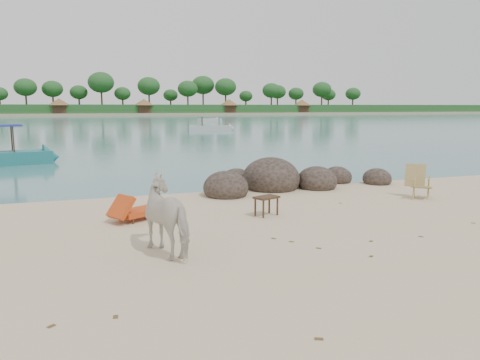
% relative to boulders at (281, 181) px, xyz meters
% --- Properties ---
extents(water, '(400.00, 400.00, 0.00)m').
position_rel_boulders_xyz_m(water, '(-2.09, 84.13, -0.25)').
color(water, '#3C7478').
rests_on(water, ground).
extents(far_shore, '(420.00, 90.00, 1.40)m').
position_rel_boulders_xyz_m(far_shore, '(-2.09, 164.13, -0.25)').
color(far_shore, tan).
rests_on(far_shore, ground).
extents(far_scenery, '(420.00, 18.00, 9.50)m').
position_rel_boulders_xyz_m(far_scenery, '(-2.06, 130.83, 2.89)').
color(far_scenery, '#1E4C1E').
rests_on(far_scenery, ground).
extents(boulders, '(6.51, 3.00, 1.33)m').
position_rel_boulders_xyz_m(boulders, '(0.00, 0.00, 0.00)').
color(boulders, black).
rests_on(boulders, ground).
extents(cow, '(1.21, 1.74, 1.34)m').
position_rel_boulders_xyz_m(cow, '(-4.47, -5.38, 0.42)').
color(cow, silver).
rests_on(cow, ground).
extents(side_table, '(0.66, 0.55, 0.46)m').
position_rel_boulders_xyz_m(side_table, '(-1.84, -3.34, -0.02)').
color(side_table, black).
rests_on(side_table, ground).
extents(lounge_chair, '(1.80, 1.39, 0.52)m').
position_rel_boulders_xyz_m(lounge_chair, '(-4.53, -2.62, 0.01)').
color(lounge_chair, red).
rests_on(lounge_chair, ground).
extents(deck_chair, '(0.88, 0.88, 0.93)m').
position_rel_boulders_xyz_m(deck_chair, '(3.03, -2.81, 0.22)').
color(deck_chair, tan).
rests_on(deck_chair, ground).
extents(boat_mid, '(5.34, 2.76, 2.56)m').
position_rel_boulders_xyz_m(boat_mid, '(7.87, 36.71, 1.03)').
color(boat_mid, beige).
rests_on(boat_mid, water).
extents(boat_far, '(5.44, 4.41, 0.67)m').
position_rel_boulders_xyz_m(boat_far, '(15.28, 64.06, 0.09)').
color(boat_far, '#BABAB5').
rests_on(boat_far, water).
extents(dead_leaves, '(8.66, 6.47, 0.00)m').
position_rel_boulders_xyz_m(dead_leaves, '(-1.48, -6.46, -0.24)').
color(dead_leaves, brown).
rests_on(dead_leaves, ground).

